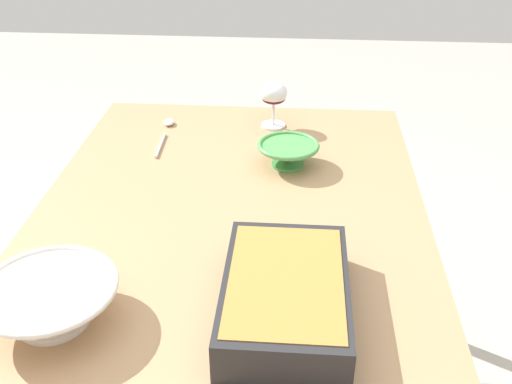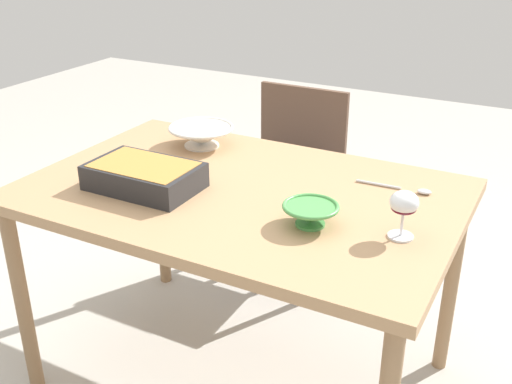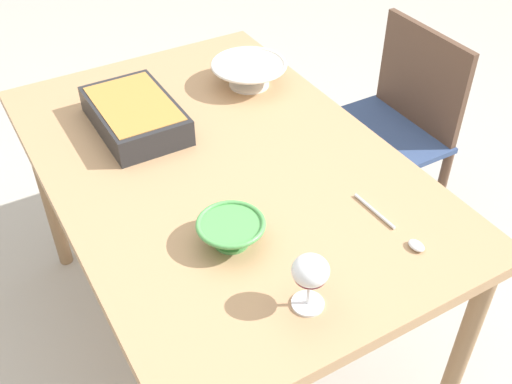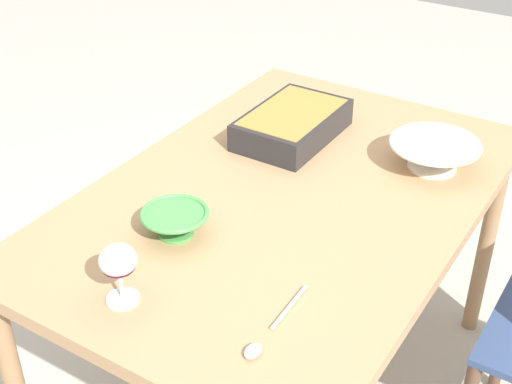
% 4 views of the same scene
% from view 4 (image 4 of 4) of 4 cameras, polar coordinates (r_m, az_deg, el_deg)
% --- Properties ---
extents(dining_table, '(1.36, 0.90, 0.75)m').
position_cam_4_polar(dining_table, '(1.86, 2.36, -1.88)').
color(dining_table, tan).
rests_on(dining_table, ground_plane).
extents(wine_glass, '(0.08, 0.08, 0.14)m').
position_cam_4_polar(wine_glass, '(1.46, -10.89, -5.63)').
color(wine_glass, white).
rests_on(wine_glass, dining_table).
extents(casserole_dish, '(0.34, 0.22, 0.08)m').
position_cam_4_polar(casserole_dish, '(2.07, 2.91, 5.51)').
color(casserole_dish, '#262628').
rests_on(casserole_dish, dining_table).
extents(mixing_bowl, '(0.16, 0.16, 0.06)m').
position_cam_4_polar(mixing_bowl, '(1.66, -6.45, -2.31)').
color(mixing_bowl, '#4C994C').
rests_on(mixing_bowl, dining_table).
extents(small_bowl, '(0.24, 0.24, 0.08)m').
position_cam_4_polar(small_bowl, '(1.97, 13.95, 3.01)').
color(small_bowl, white).
rests_on(small_bowl, dining_table).
extents(serving_spoon, '(0.24, 0.03, 0.01)m').
position_cam_4_polar(serving_spoon, '(1.40, 0.77, -11.34)').
color(serving_spoon, silver).
rests_on(serving_spoon, dining_table).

